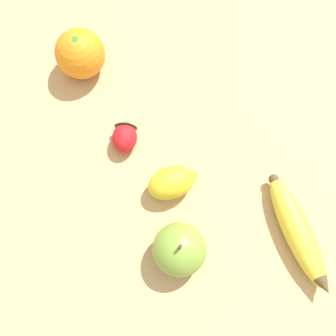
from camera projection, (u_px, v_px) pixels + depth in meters
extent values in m
plane|color=tan|center=(235.00, 132.00, 0.63)|extent=(3.00, 3.00, 0.00)
ellipsoid|color=yellow|center=(298.00, 231.00, 0.56)|extent=(0.05, 0.17, 0.04)
cone|color=brown|center=(325.00, 286.00, 0.54)|extent=(0.02, 0.03, 0.03)
sphere|color=brown|center=(274.00, 179.00, 0.59)|extent=(0.02, 0.02, 0.02)
sphere|color=orange|center=(80.00, 54.00, 0.62)|extent=(0.08, 0.08, 0.08)
cylinder|color=#337A33|center=(75.00, 40.00, 0.59)|extent=(0.01, 0.01, 0.00)
ellipsoid|color=red|center=(125.00, 138.00, 0.61)|extent=(0.06, 0.06, 0.04)
cone|color=#337A33|center=(126.00, 124.00, 0.61)|extent=(0.04, 0.03, 0.04)
ellipsoid|color=olive|center=(179.00, 249.00, 0.54)|extent=(0.08, 0.08, 0.07)
cylinder|color=#4C3319|center=(180.00, 247.00, 0.50)|extent=(0.00, 0.00, 0.01)
ellipsoid|color=yellow|center=(171.00, 183.00, 0.58)|extent=(0.07, 0.05, 0.05)
sphere|color=yellow|center=(193.00, 175.00, 0.58)|extent=(0.01, 0.01, 0.01)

